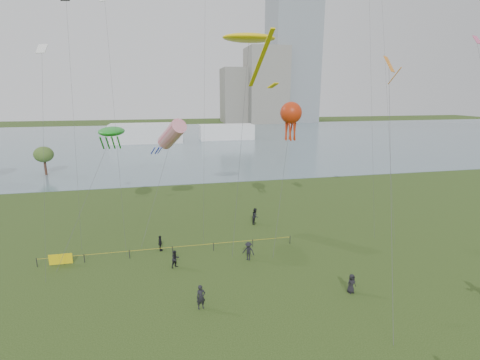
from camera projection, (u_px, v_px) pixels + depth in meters
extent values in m
plane|color=#213611|center=(273.00, 339.00, 22.08)|extent=(400.00, 400.00, 0.00)
cube|color=slate|center=(185.00, 140.00, 116.97)|extent=(400.00, 120.00, 0.08)
cube|color=slate|center=(294.00, 4.00, 179.44)|extent=(24.00, 24.00, 120.00)
cube|color=gray|center=(266.00, 86.00, 180.47)|extent=(20.00, 20.00, 38.00)
cube|color=slate|center=(237.00, 96.00, 184.56)|extent=(16.00, 18.00, 28.00)
cube|color=silver|center=(147.00, 133.00, 109.09)|extent=(22.00, 8.00, 6.00)
cube|color=white|center=(226.00, 132.00, 117.29)|extent=(18.00, 7.00, 5.00)
cylinder|color=#3D251B|center=(46.00, 169.00, 66.15)|extent=(0.44, 0.44, 2.46)
ellipsoid|color=#486527|center=(44.00, 154.00, 65.48)|extent=(3.50, 3.50, 2.95)
cylinder|color=black|center=(37.00, 262.00, 31.18)|extent=(0.07, 0.07, 0.85)
cylinder|color=black|center=(84.00, 258.00, 31.99)|extent=(0.07, 0.07, 0.85)
cylinder|color=black|center=(129.00, 254.00, 32.79)|extent=(0.07, 0.07, 0.85)
cylinder|color=black|center=(173.00, 250.00, 33.60)|extent=(0.07, 0.07, 0.85)
cylinder|color=black|center=(214.00, 247.00, 34.40)|extent=(0.07, 0.07, 0.85)
cylinder|color=black|center=(253.00, 243.00, 35.21)|extent=(0.07, 0.07, 0.85)
cylinder|color=black|center=(290.00, 240.00, 36.01)|extent=(0.07, 0.07, 0.85)
cylinder|color=gold|center=(172.00, 247.00, 33.52)|extent=(24.00, 0.03, 0.03)
cube|color=yellow|center=(61.00, 259.00, 31.55)|extent=(2.00, 0.04, 1.00)
imported|color=black|center=(175.00, 259.00, 30.99)|extent=(0.99, 0.92, 1.62)
imported|color=black|center=(248.00, 251.00, 32.38)|extent=(1.32, 1.20, 1.78)
imported|color=black|center=(160.00, 243.00, 34.29)|extent=(0.40, 0.94, 1.60)
imported|color=black|center=(351.00, 284.00, 27.07)|extent=(0.83, 0.60, 1.55)
imported|color=black|center=(201.00, 297.00, 25.03)|extent=(0.74, 0.56, 1.83)
imported|color=black|center=(255.00, 216.00, 41.36)|extent=(1.11, 1.19, 1.96)
cylinder|color=#3F3F42|center=(241.00, 148.00, 33.01)|extent=(2.57, 4.28, 20.27)
ellipsoid|color=yellow|center=(249.00, 38.00, 32.82)|extent=(5.12, 3.20, 0.80)
cube|color=yellow|center=(260.00, 61.00, 29.41)|extent=(0.36, 6.98, 4.09)
cube|color=yellow|center=(273.00, 85.00, 26.32)|extent=(0.95, 0.95, 0.42)
cylinder|color=#3F3F42|center=(157.00, 188.00, 37.23)|extent=(3.69, 6.10, 10.70)
cylinder|color=red|center=(172.00, 134.00, 39.18)|extent=(3.62, 5.08, 3.78)
cylinder|color=#1B25BE|center=(160.00, 150.00, 38.15)|extent=(0.60, 1.13, 0.88)
cylinder|color=#1B25BE|center=(157.00, 150.00, 38.46)|extent=(0.60, 1.13, 0.88)
cylinder|color=#1B25BE|center=(153.00, 150.00, 38.23)|extent=(0.60, 1.13, 0.88)
cylinder|color=#1B25BE|center=(153.00, 151.00, 37.78)|extent=(0.60, 1.13, 0.88)
cylinder|color=#1B25BE|center=(157.00, 151.00, 37.73)|extent=(0.60, 1.13, 0.88)
cylinder|color=#3F3F42|center=(87.00, 195.00, 33.56)|extent=(4.40, 8.69, 11.29)
ellipsoid|color=#1A9120|center=(112.00, 131.00, 36.74)|extent=(2.66, 4.78, 0.93)
cylinder|color=#1A9120|center=(102.00, 143.00, 35.30)|extent=(0.16, 1.79, 1.54)
cylinder|color=#1A9120|center=(108.00, 143.00, 35.41)|extent=(0.16, 1.79, 1.54)
cylinder|color=#1A9120|center=(113.00, 143.00, 35.53)|extent=(0.16, 1.79, 1.54)
cylinder|color=#1A9120|center=(119.00, 143.00, 35.64)|extent=(0.16, 1.79, 1.54)
cylinder|color=#3F3F42|center=(282.00, 182.00, 34.70)|extent=(3.69, 6.39, 13.21)
sphere|color=#B92C0D|center=(291.00, 113.00, 36.48)|extent=(2.29, 2.29, 2.29)
cylinder|color=#B92C0D|center=(295.00, 128.00, 36.97)|extent=(0.18, 0.54, 2.60)
cylinder|color=#B92C0D|center=(291.00, 128.00, 37.33)|extent=(0.49, 0.36, 2.61)
cylinder|color=#B92C0D|center=(287.00, 128.00, 37.23)|extent=(0.49, 0.36, 2.61)
cylinder|color=#B92C0D|center=(286.00, 128.00, 36.77)|extent=(0.18, 0.54, 2.60)
cylinder|color=#B92C0D|center=(290.00, 129.00, 36.41)|extent=(0.49, 0.36, 2.61)
cylinder|color=#B92C0D|center=(294.00, 128.00, 36.51)|extent=(0.49, 0.36, 2.61)
cylinder|color=#3F3F42|center=(391.00, 182.00, 25.60)|extent=(5.87, 11.88, 17.62)
cube|color=orange|center=(389.00, 64.00, 29.68)|extent=(1.62, 1.62, 1.33)
cylinder|color=orange|center=(395.00, 76.00, 29.07)|extent=(0.08, 1.58, 1.35)
cube|color=#E5598C|center=(477.00, 40.00, 31.44)|extent=(0.97, 0.68, 0.76)
cube|color=white|center=(42.00, 49.00, 28.57)|extent=(1.05, 0.91, 0.76)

